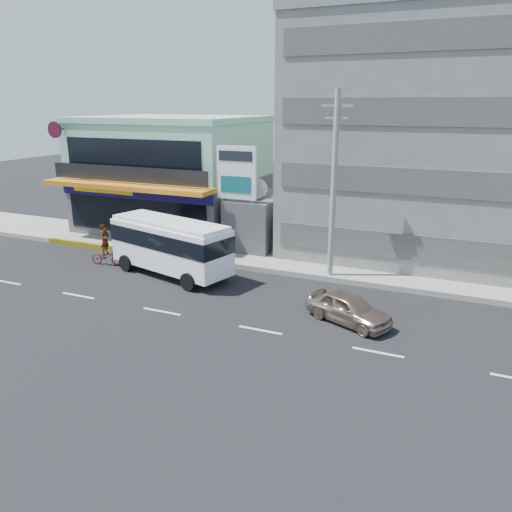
% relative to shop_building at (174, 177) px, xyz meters
% --- Properties ---
extents(ground, '(120.00, 120.00, 0.00)m').
position_rel_shop_building_xyz_m(ground, '(8.00, -13.95, -4.00)').
color(ground, black).
rests_on(ground, ground).
extents(sidewalk, '(70.00, 5.00, 0.30)m').
position_rel_shop_building_xyz_m(sidewalk, '(13.00, -4.45, -3.85)').
color(sidewalk, gray).
rests_on(sidewalk, ground).
extents(shop_building, '(12.40, 11.70, 8.00)m').
position_rel_shop_building_xyz_m(shop_building, '(0.00, 0.00, 0.00)').
color(shop_building, '#4B4A50').
rests_on(shop_building, ground).
extents(concrete_building, '(16.00, 12.00, 14.00)m').
position_rel_shop_building_xyz_m(concrete_building, '(18.00, 1.05, 3.00)').
color(concrete_building, gray).
rests_on(concrete_building, ground).
extents(gap_structure, '(3.00, 6.00, 3.50)m').
position_rel_shop_building_xyz_m(gap_structure, '(8.00, -1.95, -2.25)').
color(gap_structure, '#4B4A50').
rests_on(gap_structure, ground).
extents(satellite_dish, '(1.50, 1.50, 0.15)m').
position_rel_shop_building_xyz_m(satellite_dish, '(8.00, -2.95, -0.42)').
color(satellite_dish, slate).
rests_on(satellite_dish, gap_structure).
extents(billboard, '(2.60, 0.18, 6.90)m').
position_rel_shop_building_xyz_m(billboard, '(7.50, -4.75, 0.93)').
color(billboard, gray).
rests_on(billboard, ground).
extents(utility_pole_near, '(1.60, 0.30, 10.00)m').
position_rel_shop_building_xyz_m(utility_pole_near, '(14.00, -6.55, 1.15)').
color(utility_pole_near, '#999993').
rests_on(utility_pole_near, ground).
extents(minibus, '(7.88, 4.24, 3.15)m').
position_rel_shop_building_xyz_m(minibus, '(5.57, -9.29, -2.12)').
color(minibus, white).
rests_on(minibus, ground).
extents(sedan, '(4.29, 3.06, 1.36)m').
position_rel_shop_building_xyz_m(sedan, '(16.26, -11.66, -3.32)').
color(sedan, tan).
rests_on(sedan, ground).
extents(motorcycle_rider, '(2.03, 1.03, 2.49)m').
position_rel_shop_building_xyz_m(motorcycle_rider, '(1.00, -9.30, -3.18)').
color(motorcycle_rider, '#520D0B').
rests_on(motorcycle_rider, ground).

